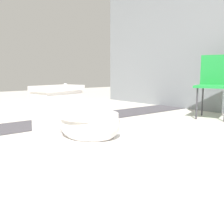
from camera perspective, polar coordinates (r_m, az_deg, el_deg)
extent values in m
plane|color=#B7B2A8|center=(1.87, -9.88, -10.23)|extent=(14.00, 14.00, 0.00)
cube|color=#423F44|center=(3.21, -13.67, -2.30)|extent=(0.56, 8.00, 0.01)
cube|color=white|center=(1.88, -7.12, -7.37)|extent=(0.66, 0.47, 0.17)
ellipsoid|color=white|center=(1.77, -4.89, -2.46)|extent=(0.51, 0.45, 0.28)
cylinder|color=white|center=(1.76, -4.91, -0.68)|extent=(0.47, 0.47, 0.03)
cube|color=white|center=(1.98, -11.65, 0.29)|extent=(0.26, 0.37, 0.30)
cube|color=white|center=(1.96, -11.80, 5.14)|extent=(0.28, 0.40, 0.04)
cylinder|color=silver|center=(2.02, -10.11, 5.96)|extent=(0.02, 0.02, 0.01)
cube|color=#1E8C38|center=(3.66, 21.33, 5.20)|extent=(0.56, 0.56, 0.03)
cube|color=#1E8C38|center=(3.86, 22.00, 8.51)|extent=(0.43, 0.18, 0.40)
cylinder|color=#38383D|center=(3.54, 17.98, 1.74)|extent=(0.02, 0.02, 0.40)
cylinder|color=#38383D|center=(3.87, 19.08, 2.24)|extent=(0.02, 0.02, 0.40)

